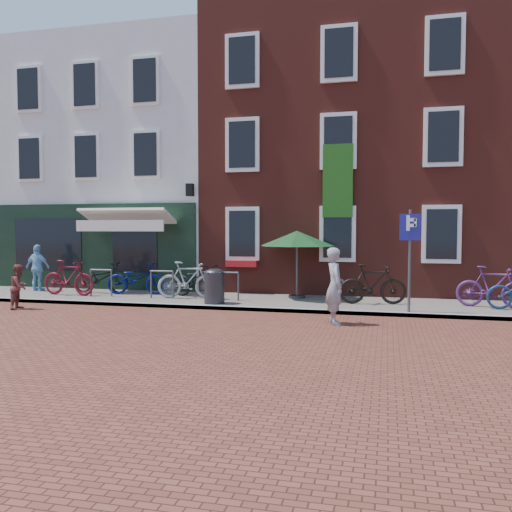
% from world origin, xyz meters
% --- Properties ---
extents(ground, '(80.00, 80.00, 0.00)m').
position_xyz_m(ground, '(0.00, 0.00, 0.00)').
color(ground, brown).
extents(sidewalk, '(24.00, 3.00, 0.10)m').
position_xyz_m(sidewalk, '(1.00, 1.50, 0.05)').
color(sidewalk, slate).
rests_on(sidewalk, ground).
extents(building_stucco, '(8.00, 8.00, 9.00)m').
position_xyz_m(building_stucco, '(-5.00, 7.00, 4.50)').
color(building_stucco, silver).
rests_on(building_stucco, ground).
extents(building_brick_mid, '(6.00, 8.00, 10.00)m').
position_xyz_m(building_brick_mid, '(2.00, 7.00, 5.00)').
color(building_brick_mid, maroon).
rests_on(building_brick_mid, ground).
extents(building_brick_right, '(6.00, 8.00, 10.00)m').
position_xyz_m(building_brick_right, '(8.00, 7.00, 5.00)').
color(building_brick_right, maroon).
rests_on(building_brick_right, ground).
extents(litter_bin, '(0.56, 0.56, 1.03)m').
position_xyz_m(litter_bin, '(0.36, 0.52, 0.63)').
color(litter_bin, '#323234').
rests_on(litter_bin, sidewalk).
extents(parking_sign, '(0.50, 0.08, 2.53)m').
position_xyz_m(parking_sign, '(5.51, 0.24, 1.79)').
color(parking_sign, '#4C4C4F').
rests_on(parking_sign, sidewalk).
extents(parasol, '(2.23, 2.23, 2.10)m').
position_xyz_m(parasol, '(2.38, 2.21, 1.95)').
color(parasol, '#4C4C4F').
rests_on(parasol, sidewalk).
extents(woman, '(0.61, 0.74, 1.74)m').
position_xyz_m(woman, '(3.83, -1.31, 0.87)').
color(woman, gray).
rests_on(woman, ground).
extents(boy, '(0.54, 0.65, 1.20)m').
position_xyz_m(boy, '(-4.64, -1.06, 0.60)').
color(boy, brown).
rests_on(boy, ground).
extents(cafe_person, '(0.92, 0.43, 1.54)m').
position_xyz_m(cafe_person, '(-6.25, 1.94, 0.87)').
color(cafe_person, '#80B6DB').
rests_on(cafe_person, sidewalk).
extents(bicycle_0, '(1.89, 0.74, 0.98)m').
position_xyz_m(bicycle_0, '(-3.90, 1.88, 0.59)').
color(bicycle_0, black).
rests_on(bicycle_0, sidewalk).
extents(bicycle_1, '(1.84, 0.64, 1.09)m').
position_xyz_m(bicycle_1, '(-4.58, 1.15, 0.64)').
color(bicycle_1, '#5E0B19').
rests_on(bicycle_1, sidewalk).
extents(bicycle_2, '(1.94, 0.94, 0.98)m').
position_xyz_m(bicycle_2, '(-2.63, 1.82, 0.59)').
color(bicycle_2, '#06115C').
rests_on(bicycle_2, sidewalk).
extents(bicycle_3, '(1.87, 0.91, 1.09)m').
position_xyz_m(bicycle_3, '(-0.75, 1.38, 0.64)').
color(bicycle_3, '#A4A5A7').
rests_on(bicycle_3, sidewalk).
extents(bicycle_4, '(1.97, 1.26, 0.98)m').
position_xyz_m(bicycle_4, '(-0.52, 1.62, 0.59)').
color(bicycle_4, black).
rests_on(bicycle_4, sidewalk).
extents(bicycle_5, '(1.86, 0.78, 1.09)m').
position_xyz_m(bicycle_5, '(4.60, 1.41, 0.64)').
color(bicycle_5, black).
rests_on(bicycle_5, sidewalk).
extents(bicycle_7, '(1.87, 0.82, 1.09)m').
position_xyz_m(bicycle_7, '(7.66, 1.51, 0.64)').
color(bicycle_7, '#53265D').
rests_on(bicycle_7, sidewalk).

